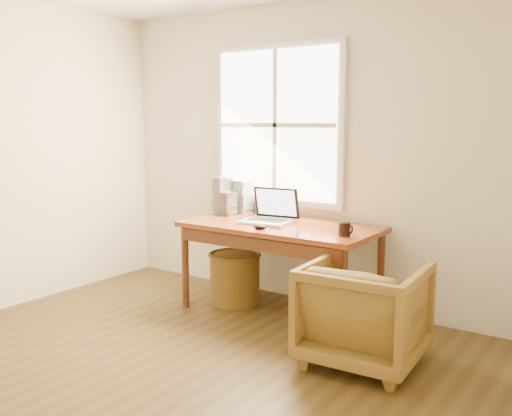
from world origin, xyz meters
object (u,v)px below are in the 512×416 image
Objects in this scene: laptop at (265,206)px; coffee_mug at (344,229)px; desk at (280,227)px; wicker_stool at (235,279)px; cd_stack_a at (242,197)px; armchair at (364,313)px.

laptop reaches higher than coffee_mug.
laptop reaches higher than desk.
cd_stack_a is (-0.13, 0.29, 0.68)m from wicker_stool.
laptop is 0.57m from cd_stack_a.
cd_stack_a reaches higher than laptop.
desk is 1.19m from armchair.
armchair is 1.87m from cd_stack_a.
armchair is 1.56m from wicker_stool.
desk is at bearing -31.51° from armchair.
cd_stack_a is at bearing 144.05° from coffee_mug.
armchair is at bearing -19.94° from wicker_stool.
wicker_stool is (-0.47, -0.00, -0.51)m from desk.
coffee_mug reaches higher than desk.
cd_stack_a is at bearing 154.19° from desk.
laptop is at bearing -5.68° from wicker_stool.
desk is at bearing 151.40° from coffee_mug.
cd_stack_a reaches higher than wicker_stool.
laptop reaches higher than armchair.
desk is 15.92× the size of coffee_mug.
laptop is 3.97× the size of coffee_mug.
cd_stack_a is (-1.24, 0.42, 0.10)m from coffee_mug.
armchair is at bearing -66.11° from coffee_mug.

